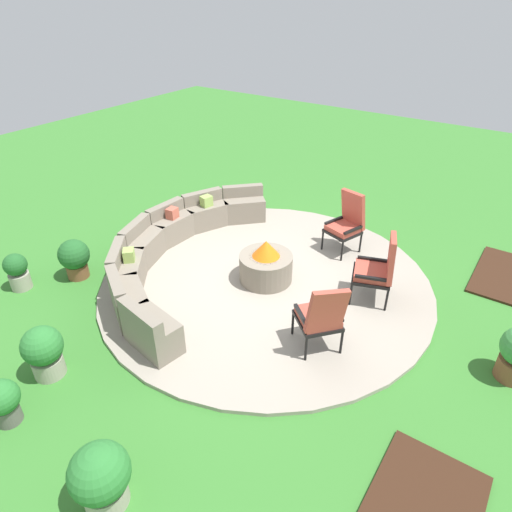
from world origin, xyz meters
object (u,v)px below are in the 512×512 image
at_px(potted_plant_3, 2,401).
at_px(lounge_chair_back_left, 347,222).
at_px(potted_plant_2, 44,351).
at_px(curved_stone_bench, 172,249).
at_px(fire_pit, 266,265).
at_px(potted_plant_4, 74,257).
at_px(potted_plant_5, 101,476).
at_px(lounge_chair_front_left, 321,316).
at_px(potted_plant_1, 17,270).
at_px(lounge_chair_front_right, 379,268).

bearing_deg(potted_plant_3, lounge_chair_back_left, -15.48).
relative_size(lounge_chair_back_left, potted_plant_2, 1.55).
bearing_deg(curved_stone_bench, potted_plant_2, -170.43).
relative_size(fire_pit, potted_plant_4, 1.26).
relative_size(lounge_chair_back_left, potted_plant_4, 1.64).
bearing_deg(fire_pit, curved_stone_bench, 107.52).
relative_size(curved_stone_bench, potted_plant_2, 6.15).
bearing_deg(potted_plant_5, lounge_chair_back_left, 1.18).
distance_m(potted_plant_3, potted_plant_5, 1.70).
bearing_deg(lounge_chair_back_left, lounge_chair_front_left, 126.06).
bearing_deg(curved_stone_bench, potted_plant_5, -145.21).
bearing_deg(lounge_chair_back_left, potted_plant_5, 109.59).
xyz_separation_m(potted_plant_1, potted_plant_3, (-1.59, -2.36, -0.01)).
bearing_deg(potted_plant_1, fire_pit, -53.20).
height_order(potted_plant_1, potted_plant_3, potted_plant_1).
distance_m(curved_stone_bench, lounge_chair_front_right, 3.53).
height_order(potted_plant_1, potted_plant_5, potted_plant_5).
distance_m(lounge_chair_front_left, potted_plant_4, 4.34).
distance_m(lounge_chair_front_left, potted_plant_1, 5.00).
height_order(lounge_chair_back_left, potted_plant_1, lounge_chair_back_left).
xyz_separation_m(curved_stone_bench, potted_plant_3, (-3.51, -0.73, -0.02)).
bearing_deg(potted_plant_5, potted_plant_4, 56.89).
bearing_deg(lounge_chair_front_left, potted_plant_1, 147.74).
height_order(potted_plant_2, potted_plant_3, potted_plant_2).
distance_m(lounge_chair_front_left, potted_plant_5, 3.13).
bearing_deg(potted_plant_4, potted_plant_1, 146.23).
bearing_deg(potted_plant_3, lounge_chair_front_left, -38.32).
xyz_separation_m(lounge_chair_back_left, potted_plant_1, (-4.11, 3.94, -0.29)).
bearing_deg(lounge_chair_back_left, potted_plant_1, 64.66).
height_order(lounge_chair_front_right, potted_plant_4, lounge_chair_front_right).
xyz_separation_m(curved_stone_bench, potted_plant_2, (-2.81, -0.47, 0.05)).
height_order(lounge_chair_front_left, potted_plant_5, lounge_chair_front_left).
xyz_separation_m(fire_pit, lounge_chair_back_left, (1.67, -0.67, 0.29)).
relative_size(potted_plant_4, potted_plant_5, 0.92).
distance_m(fire_pit, curved_stone_bench, 1.72).
xyz_separation_m(lounge_chair_front_right, potted_plant_2, (-3.88, 2.88, -0.22)).
relative_size(lounge_chair_front_right, potted_plant_1, 1.77).
bearing_deg(lounge_chair_front_left, lounge_chair_front_right, 32.99).
bearing_deg(lounge_chair_front_left, fire_pit, 97.81).
bearing_deg(curved_stone_bench, potted_plant_1, 139.86).
distance_m(fire_pit, lounge_chair_front_right, 1.82).
xyz_separation_m(fire_pit, potted_plant_4, (-1.70, 2.77, 0.04)).
relative_size(lounge_chair_front_left, lounge_chair_back_left, 0.96).
xyz_separation_m(lounge_chair_front_left, lounge_chair_back_left, (2.64, 0.84, 0.02)).
relative_size(fire_pit, lounge_chair_front_left, 0.81).
bearing_deg(potted_plant_3, potted_plant_4, 38.52).
xyz_separation_m(curved_stone_bench, potted_plant_1, (-1.92, 1.62, -0.01)).
bearing_deg(potted_plant_1, potted_plant_4, -33.77).
distance_m(lounge_chair_front_left, lounge_chair_front_right, 1.54).
bearing_deg(potted_plant_3, curved_stone_bench, 11.79).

